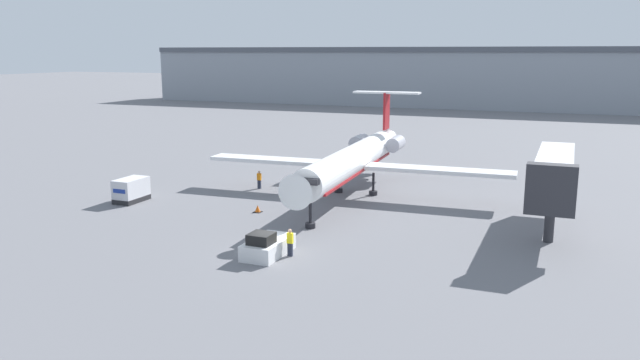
# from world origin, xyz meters

# --- Properties ---
(ground_plane) EXTENTS (600.00, 600.00, 0.00)m
(ground_plane) POSITION_xyz_m (0.00, 0.00, 0.00)
(ground_plane) COLOR slate
(terminal_building) EXTENTS (180.00, 16.80, 14.49)m
(terminal_building) POSITION_xyz_m (0.00, 120.00, 7.27)
(terminal_building) COLOR #8C939E
(terminal_building) RESTS_ON ground
(airplane_main) EXTENTS (29.44, 28.90, 9.02)m
(airplane_main) POSITION_xyz_m (-0.70, 18.90, 3.49)
(airplane_main) COLOR white
(airplane_main) RESTS_ON ground
(pushback_tug) EXTENTS (2.20, 4.31, 1.75)m
(pushback_tug) POSITION_xyz_m (-0.25, 0.02, 0.64)
(pushback_tug) COLOR silver
(pushback_tug) RESTS_ON ground
(luggage_cart) EXTENTS (1.85, 3.26, 2.13)m
(luggage_cart) POSITION_xyz_m (-18.60, 9.01, 1.07)
(luggage_cart) COLOR #232326
(luggage_cart) RESTS_ON ground
(worker_near_tug) EXTENTS (0.40, 0.26, 1.87)m
(worker_near_tug) POSITION_xyz_m (1.25, 0.38, 0.99)
(worker_near_tug) COLOR #232838
(worker_near_tug) RESTS_ON ground
(worker_by_wing) EXTENTS (0.40, 0.25, 1.78)m
(worker_by_wing) POSITION_xyz_m (-10.38, 18.27, 0.94)
(worker_by_wing) COLOR #232838
(worker_by_wing) RESTS_ON ground
(traffic_cone_left) EXTENTS (0.67, 0.67, 0.61)m
(traffic_cone_left) POSITION_xyz_m (-6.18, 9.90, 0.29)
(traffic_cone_left) COLOR black
(traffic_cone_left) RESTS_ON ground
(jet_bridge) EXTENTS (3.20, 14.32, 6.19)m
(jet_bridge) POSITION_xyz_m (17.06, 13.23, 4.46)
(jet_bridge) COLOR #2D2D33
(jet_bridge) RESTS_ON ground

